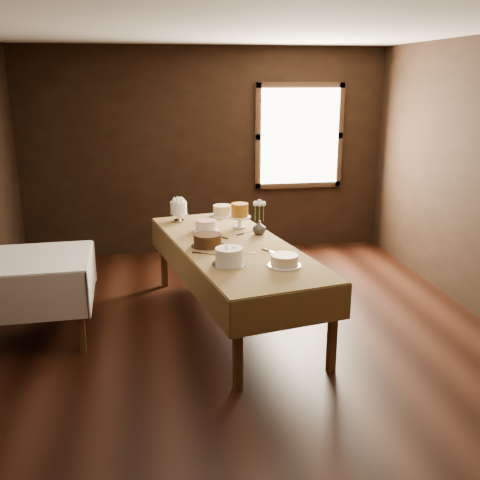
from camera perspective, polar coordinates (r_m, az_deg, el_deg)
name	(u,v)px	position (r m, az deg, el deg)	size (l,w,h in m)	color
floor	(244,343)	(5.29, 0.36, -10.53)	(5.00, 6.00, 0.01)	black
ceiling	(244,23)	(4.74, 0.43, 21.29)	(5.00, 6.00, 0.01)	beige
wall_back	(207,152)	(7.76, -3.45, 8.96)	(5.00, 0.02, 2.80)	black
wall_front	(389,369)	(2.09, 14.97, -12.60)	(5.00, 0.02, 2.80)	black
window	(300,136)	(7.92, 6.13, 10.51)	(1.10, 0.05, 1.30)	#FFEABF
display_table	(233,250)	(5.46, -0.67, -1.07)	(1.53, 2.79, 0.82)	#462A13
side_table	(38,267)	(5.48, -20.00, -2.62)	(0.98, 0.98, 0.80)	#462A13
cake_meringue	(179,212)	(6.33, -6.29, 2.86)	(0.22, 0.22, 0.24)	silver
cake_speckled	(222,211)	(6.55, -1.82, 2.99)	(0.30, 0.30, 0.13)	white
cake_lattice	(206,226)	(5.93, -3.50, 1.40)	(0.28, 0.28, 0.10)	white
cake_caramel	(240,217)	(6.02, -0.03, 2.37)	(0.24, 0.24, 0.28)	white
cake_chocolate	(208,241)	(5.36, -3.33, -0.08)	(0.33, 0.33, 0.13)	silver
cake_swirl	(229,257)	(4.83, -1.13, -1.76)	(0.31, 0.31, 0.15)	silver
cake_cream	(284,261)	(4.82, 4.56, -2.14)	(0.29, 0.29, 0.10)	white
cake_server_a	(247,253)	(5.16, 0.77, -1.37)	(0.24, 0.03, 0.01)	silver
cake_server_b	(275,253)	(5.19, 3.63, -1.29)	(0.24, 0.03, 0.01)	silver
cake_server_c	(216,236)	(5.73, -2.44, 0.44)	(0.24, 0.03, 0.01)	silver
cake_server_d	(248,232)	(5.86, 0.85, 0.80)	(0.24, 0.03, 0.01)	silver
cake_server_e	(209,254)	(5.15, -3.20, -1.44)	(0.24, 0.03, 0.01)	silver
flower_vase	(259,228)	(5.78, 1.97, 1.28)	(0.14, 0.14, 0.15)	#2D2823
flower_bouquet	(259,209)	(5.73, 1.99, 3.14)	(0.14, 0.14, 0.20)	white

